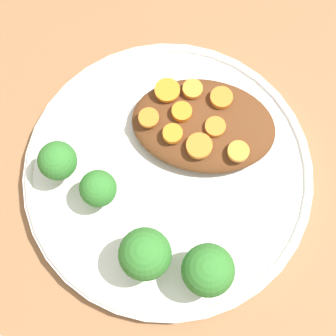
% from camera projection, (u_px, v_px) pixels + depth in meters
% --- Properties ---
extents(ground_plane, '(4.00, 4.00, 0.00)m').
position_uv_depth(ground_plane, '(168.00, 177.00, 0.53)').
color(ground_plane, '#8C603D').
extents(plate, '(0.27, 0.27, 0.02)m').
position_uv_depth(plate, '(168.00, 174.00, 0.53)').
color(plate, silver).
rests_on(plate, ground_plane).
extents(stew_mound, '(0.13, 0.09, 0.02)m').
position_uv_depth(stew_mound, '(203.00, 125.00, 0.52)').
color(stew_mound, '#5B3319').
rests_on(stew_mound, plate).
extents(broccoli_floret_0, '(0.04, 0.04, 0.06)m').
position_uv_depth(broccoli_floret_0, '(145.00, 254.00, 0.46)').
color(broccoli_floret_0, '#7FA85B').
rests_on(broccoli_floret_0, plate).
extents(broccoli_floret_1, '(0.03, 0.03, 0.04)m').
position_uv_depth(broccoli_floret_1, '(98.00, 189.00, 0.49)').
color(broccoli_floret_1, '#7FA85B').
rests_on(broccoli_floret_1, plate).
extents(broccoli_floret_2, '(0.04, 0.04, 0.06)m').
position_uv_depth(broccoli_floret_2, '(208.00, 270.00, 0.46)').
color(broccoli_floret_2, '#759E51').
rests_on(broccoli_floret_2, plate).
extents(broccoli_floret_3, '(0.03, 0.03, 0.05)m').
position_uv_depth(broccoli_floret_3, '(58.00, 161.00, 0.49)').
color(broccoli_floret_3, '#7FA85B').
rests_on(broccoli_floret_3, plate).
extents(carrot_slice_0, '(0.02, 0.02, 0.00)m').
position_uv_depth(carrot_slice_0, '(149.00, 118.00, 0.51)').
color(carrot_slice_0, orange).
rests_on(carrot_slice_0, stew_mound).
extents(carrot_slice_1, '(0.02, 0.02, 0.01)m').
position_uv_depth(carrot_slice_1, '(182.00, 112.00, 0.51)').
color(carrot_slice_1, orange).
rests_on(carrot_slice_1, stew_mound).
extents(carrot_slice_2, '(0.02, 0.02, 0.00)m').
position_uv_depth(carrot_slice_2, '(167.00, 90.00, 0.52)').
color(carrot_slice_2, orange).
rests_on(carrot_slice_2, stew_mound).
extents(carrot_slice_3, '(0.02, 0.02, 0.01)m').
position_uv_depth(carrot_slice_3, '(221.00, 98.00, 0.51)').
color(carrot_slice_3, orange).
rests_on(carrot_slice_3, stew_mound).
extents(carrot_slice_4, '(0.02, 0.02, 0.00)m').
position_uv_depth(carrot_slice_4, '(215.00, 127.00, 0.50)').
color(carrot_slice_4, orange).
rests_on(carrot_slice_4, stew_mound).
extents(carrot_slice_5, '(0.02, 0.02, 0.01)m').
position_uv_depth(carrot_slice_5, '(170.00, 133.00, 0.50)').
color(carrot_slice_5, orange).
rests_on(carrot_slice_5, stew_mound).
extents(carrot_slice_6, '(0.02, 0.02, 0.00)m').
position_uv_depth(carrot_slice_6, '(238.00, 151.00, 0.50)').
color(carrot_slice_6, orange).
rests_on(carrot_slice_6, stew_mound).
extents(carrot_slice_7, '(0.02, 0.02, 0.01)m').
position_uv_depth(carrot_slice_7, '(193.00, 89.00, 0.52)').
color(carrot_slice_7, orange).
rests_on(carrot_slice_7, stew_mound).
extents(carrot_slice_8, '(0.02, 0.02, 0.01)m').
position_uv_depth(carrot_slice_8, '(199.00, 146.00, 0.50)').
color(carrot_slice_8, orange).
rests_on(carrot_slice_8, stew_mound).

